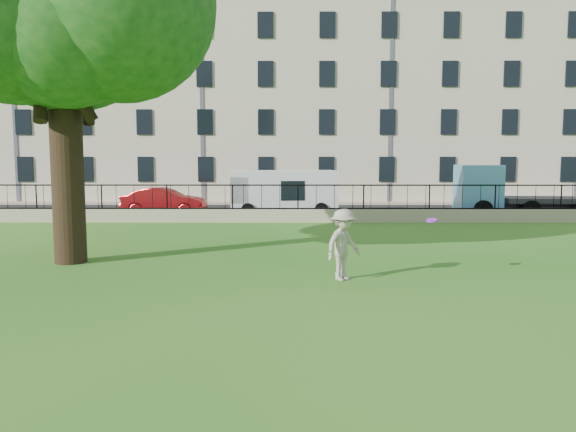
{
  "coord_description": "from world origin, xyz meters",
  "views": [
    {
      "loc": [
        -0.3,
        -13.56,
        2.98
      ],
      "look_at": [
        -0.4,
        3.5,
        1.18
      ],
      "focal_mm": 35.0,
      "sensor_mm": 36.0,
      "label": 1
    }
  ],
  "objects_px": {
    "frisbee": "(432,220)",
    "white_van": "(283,193)",
    "blue_truck": "(520,191)",
    "man": "(343,245)",
    "red_sedan": "(164,202)"
  },
  "relations": [
    {
      "from": "red_sedan",
      "to": "blue_truck",
      "type": "distance_m",
      "value": 17.98
    },
    {
      "from": "frisbee",
      "to": "white_van",
      "type": "bearing_deg",
      "value": 104.27
    },
    {
      "from": "white_van",
      "to": "red_sedan",
      "type": "bearing_deg",
      "value": 177.41
    },
    {
      "from": "man",
      "to": "white_van",
      "type": "height_order",
      "value": "white_van"
    },
    {
      "from": "man",
      "to": "blue_truck",
      "type": "distance_m",
      "value": 17.8
    },
    {
      "from": "blue_truck",
      "to": "man",
      "type": "bearing_deg",
      "value": -121.76
    },
    {
      "from": "man",
      "to": "frisbee",
      "type": "distance_m",
      "value": 2.27
    },
    {
      "from": "man",
      "to": "white_van",
      "type": "distance_m",
      "value": 15.64
    },
    {
      "from": "man",
      "to": "frisbee",
      "type": "bearing_deg",
      "value": -37.79
    },
    {
      "from": "red_sedan",
      "to": "white_van",
      "type": "distance_m",
      "value": 6.13
    },
    {
      "from": "white_van",
      "to": "man",
      "type": "bearing_deg",
      "value": -89.57
    },
    {
      "from": "frisbee",
      "to": "blue_truck",
      "type": "distance_m",
      "value": 16.41
    },
    {
      "from": "frisbee",
      "to": "white_van",
      "type": "xyz_separation_m",
      "value": [
        -3.88,
        15.26,
        -0.29
      ]
    },
    {
      "from": "red_sedan",
      "to": "white_van",
      "type": "bearing_deg",
      "value": -84.84
    },
    {
      "from": "blue_truck",
      "to": "white_van",
      "type": "bearing_deg",
      "value": 178.59
    }
  ]
}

